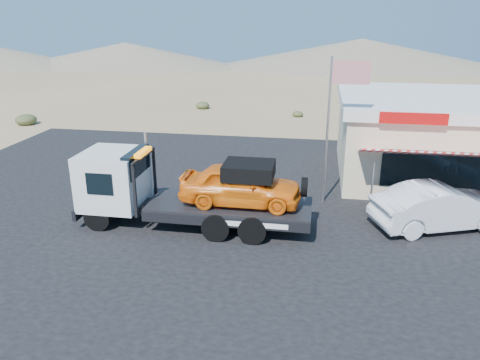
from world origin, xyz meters
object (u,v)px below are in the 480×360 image
Objects in this scene: white_sedan at (440,207)px; flagpole at (334,115)px; tow_truck at (188,187)px; jerky_store at (448,136)px.

flagpole reaches higher than white_sedan.
jerky_store is (10.78, 7.66, 0.46)m from tow_truck.
jerky_store is (1.57, 6.33, 1.14)m from white_sedan.
jerky_store is 1.73× the size of flagpole.
white_sedan is 6.62m from jerky_store.
flagpole is (5.22, 3.18, 2.23)m from tow_truck.
tow_truck is at bearing 77.34° from white_sedan.
flagpole is (-5.57, -4.47, 1.77)m from jerky_store.
flagpole reaches higher than jerky_store.
tow_truck is 9.34m from white_sedan.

